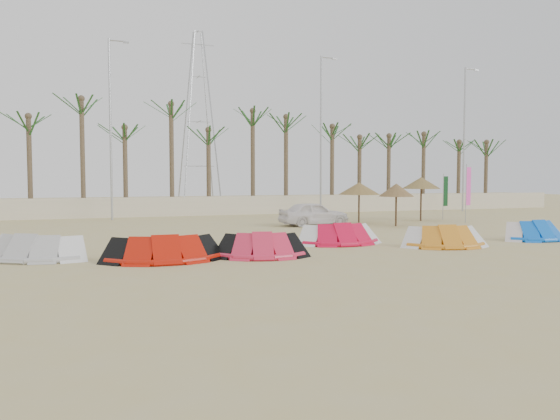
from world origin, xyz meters
name	(u,v)px	position (x,y,z in m)	size (l,w,h in m)	color
ground	(345,263)	(0.00, 0.00, 0.00)	(120.00, 120.00, 0.00)	tan
boundary_wall	(202,206)	(0.00, 22.00, 0.65)	(60.00, 0.30, 1.30)	beige
palm_line	(206,123)	(0.67, 23.50, 6.44)	(52.00, 4.00, 7.70)	brown
lamp_b	(111,126)	(-5.96, 20.00, 5.77)	(1.25, 0.14, 11.00)	#A5A8AD
lamp_c	(321,132)	(8.04, 20.00, 5.77)	(1.25, 0.14, 11.00)	#A5A8AD
lamp_d	(464,136)	(20.04, 20.00, 5.77)	(1.25, 0.14, 11.00)	#A5A8AD
pylon	(199,210)	(1.00, 28.00, 0.00)	(3.00, 3.00, 14.00)	#A5A8AD
kite_grey	(33,246)	(-9.14, 4.32, 0.42)	(4.09, 3.03, 0.90)	#ABABAB
kite_red_left	(163,247)	(-5.20, 2.58, 0.42)	(3.70, 1.57, 0.90)	#B71406
kite_red_mid	(259,244)	(-2.07, 2.28, 0.42)	(3.25, 2.05, 0.90)	#D52445
kite_red_right	(337,233)	(1.91, 4.61, 0.42)	(3.37, 1.61, 0.90)	red
kite_orange	(440,235)	(5.26, 2.49, 0.42)	(3.43, 2.15, 0.90)	orange
kite_blue	(531,230)	(10.24, 3.07, 0.42)	(2.97, 1.61, 0.90)	blue
parasol_left	(359,189)	(7.41, 13.18, 1.98)	(2.39, 2.39, 2.34)	#4C331E
parasol_mid	(396,190)	(8.23, 10.50, 1.95)	(1.91, 1.91, 2.30)	#4C331E
parasol_right	(421,183)	(11.59, 13.15, 2.28)	(2.32, 2.32, 2.64)	#4C331E
flag_pink	(469,188)	(13.45, 11.16, 2.02)	(0.45, 0.13, 3.40)	#A5A8AD
flag_green	(446,192)	(13.54, 13.42, 1.69)	(0.45, 0.12, 2.85)	#A5A8AD
car	(314,214)	(4.22, 12.38, 0.65)	(1.54, 3.83, 1.30)	white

